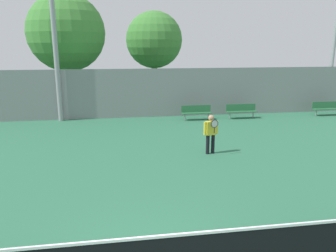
{
  "coord_description": "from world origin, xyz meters",
  "views": [
    {
      "loc": [
        -0.57,
        -4.93,
        4.15
      ],
      "look_at": [
        1.5,
        8.21,
        0.89
      ],
      "focal_mm": 35.0,
      "sensor_mm": 36.0,
      "label": 1
    }
  ],
  "objects_px": {
    "tennis_player": "(211,132)",
    "bench_adjacent_court": "(196,111)",
    "light_pole_far_right": "(52,3)",
    "tree_green_broad": "(154,40)",
    "bench_courtside_far": "(327,107)",
    "bench_courtside_near": "(241,110)",
    "tree_green_tall": "(66,33)"
  },
  "relations": [
    {
      "from": "tennis_player",
      "to": "bench_adjacent_court",
      "type": "xyz_separation_m",
      "value": [
        0.9,
        6.02,
        -0.39
      ]
    },
    {
      "from": "light_pole_far_right",
      "to": "tree_green_broad",
      "type": "xyz_separation_m",
      "value": [
        6.01,
        5.33,
        -1.82
      ]
    },
    {
      "from": "tennis_player",
      "to": "bench_courtside_far",
      "type": "xyz_separation_m",
      "value": [
        9.14,
        6.02,
        -0.39
      ]
    },
    {
      "from": "tennis_player",
      "to": "bench_courtside_near",
      "type": "xyz_separation_m",
      "value": [
        3.61,
        6.02,
        -0.39
      ]
    },
    {
      "from": "bench_adjacent_court",
      "to": "light_pole_far_right",
      "type": "relative_size",
      "value": 0.15
    },
    {
      "from": "tennis_player",
      "to": "bench_courtside_far",
      "type": "bearing_deg",
      "value": 20.85
    },
    {
      "from": "tennis_player",
      "to": "tree_green_broad",
      "type": "bearing_deg",
      "value": 81.0
    },
    {
      "from": "bench_courtside_far",
      "to": "bench_adjacent_court",
      "type": "height_order",
      "value": "same"
    },
    {
      "from": "tree_green_tall",
      "to": "light_pole_far_right",
      "type": "bearing_deg",
      "value": -94.57
    },
    {
      "from": "bench_adjacent_court",
      "to": "bench_courtside_near",
      "type": "bearing_deg",
      "value": 0.0
    },
    {
      "from": "tennis_player",
      "to": "tree_green_tall",
      "type": "distance_m",
      "value": 12.54
    },
    {
      "from": "bench_courtside_near",
      "to": "tree_green_tall",
      "type": "bearing_deg",
      "value": 159.01
    },
    {
      "from": "tennis_player",
      "to": "bench_courtside_near",
      "type": "relative_size",
      "value": 0.87
    },
    {
      "from": "bench_courtside_near",
      "to": "bench_courtside_far",
      "type": "height_order",
      "value": "same"
    },
    {
      "from": "bench_adjacent_court",
      "to": "tennis_player",
      "type": "bearing_deg",
      "value": -98.53
    },
    {
      "from": "bench_courtside_near",
      "to": "light_pole_far_right",
      "type": "distance_m",
      "value": 11.96
    },
    {
      "from": "tree_green_tall",
      "to": "tree_green_broad",
      "type": "bearing_deg",
      "value": 22.88
    },
    {
      "from": "tree_green_broad",
      "to": "tree_green_tall",
      "type": "bearing_deg",
      "value": -157.12
    },
    {
      "from": "tennis_player",
      "to": "bench_courtside_far",
      "type": "distance_m",
      "value": 10.95
    },
    {
      "from": "tennis_player",
      "to": "tree_green_tall",
      "type": "relative_size",
      "value": 0.21
    },
    {
      "from": "tree_green_tall",
      "to": "tree_green_broad",
      "type": "distance_m",
      "value": 6.28
    },
    {
      "from": "tennis_player",
      "to": "bench_adjacent_court",
      "type": "height_order",
      "value": "tennis_player"
    },
    {
      "from": "tennis_player",
      "to": "light_pole_far_right",
      "type": "xyz_separation_m",
      "value": [
        -6.77,
        7.02,
        5.47
      ]
    },
    {
      "from": "tennis_player",
      "to": "bench_adjacent_court",
      "type": "bearing_deg",
      "value": 68.92
    },
    {
      "from": "tree_green_broad",
      "to": "tennis_player",
      "type": "bearing_deg",
      "value": -86.46
    },
    {
      "from": "bench_courtside_far",
      "to": "tree_green_tall",
      "type": "distance_m",
      "value": 16.75
    },
    {
      "from": "light_pole_far_right",
      "to": "tree_green_tall",
      "type": "xyz_separation_m",
      "value": [
        0.23,
        2.9,
        -1.43
      ]
    },
    {
      "from": "light_pole_far_right",
      "to": "bench_adjacent_court",
      "type": "bearing_deg",
      "value": -7.4
    },
    {
      "from": "bench_courtside_near",
      "to": "tree_green_broad",
      "type": "relative_size",
      "value": 0.27
    },
    {
      "from": "tennis_player",
      "to": "tree_green_broad",
      "type": "distance_m",
      "value": 12.9
    },
    {
      "from": "bench_courtside_far",
      "to": "bench_adjacent_court",
      "type": "xyz_separation_m",
      "value": [
        -8.24,
        -0.0,
        -0.0
      ]
    },
    {
      "from": "light_pole_far_right",
      "to": "bench_courtside_far",
      "type": "bearing_deg",
      "value": -3.58
    }
  ]
}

